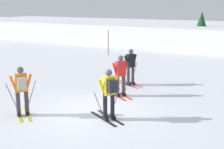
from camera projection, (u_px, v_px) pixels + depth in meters
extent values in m
plane|color=white|center=(93.00, 113.00, 10.86)|extent=(120.00, 120.00, 0.00)
cube|color=white|center=(210.00, 37.00, 26.95)|extent=(80.00, 8.03, 1.80)
cube|color=red|center=(126.00, 85.00, 14.57)|extent=(1.51, 0.70, 0.02)
cube|color=red|center=(131.00, 84.00, 14.74)|extent=(1.51, 0.70, 0.02)
cube|color=black|center=(128.00, 84.00, 14.45)|extent=(0.29, 0.21, 0.10)
cube|color=black|center=(133.00, 83.00, 14.62)|extent=(0.29, 0.21, 0.10)
cylinder|color=#38333D|center=(128.00, 74.00, 14.34)|extent=(0.14, 0.14, 0.85)
cylinder|color=#38333D|center=(133.00, 73.00, 14.51)|extent=(0.14, 0.14, 0.85)
cube|color=black|center=(131.00, 61.00, 14.28)|extent=(0.37, 0.44, 0.60)
cylinder|color=black|center=(126.00, 61.00, 14.15)|extent=(0.18, 0.27, 0.55)
cylinder|color=black|center=(134.00, 60.00, 14.45)|extent=(0.18, 0.27, 0.55)
sphere|color=#4C4C56|center=(131.00, 51.00, 14.19)|extent=(0.22, 0.22, 0.22)
cylinder|color=#38383D|center=(124.00, 75.00, 14.31)|extent=(0.16, 0.35, 1.04)
cylinder|color=#38383D|center=(134.00, 73.00, 14.70)|extent=(0.16, 0.35, 1.04)
cube|color=red|center=(116.00, 95.00, 12.88)|extent=(1.39, 0.94, 0.02)
cube|color=red|center=(122.00, 95.00, 13.01)|extent=(1.39, 0.94, 0.02)
cube|color=black|center=(118.00, 95.00, 12.74)|extent=(0.28, 0.24, 0.10)
cube|color=black|center=(123.00, 94.00, 12.87)|extent=(0.28, 0.24, 0.10)
cylinder|color=#38333D|center=(118.00, 84.00, 12.63)|extent=(0.14, 0.14, 0.85)
cylinder|color=#38333D|center=(123.00, 83.00, 12.76)|extent=(0.14, 0.14, 0.85)
cube|color=red|center=(121.00, 69.00, 12.56)|extent=(0.41, 0.45, 0.60)
cylinder|color=red|center=(115.00, 69.00, 12.46)|extent=(0.21, 0.26, 0.55)
cylinder|color=red|center=(126.00, 68.00, 12.69)|extent=(0.21, 0.26, 0.55)
sphere|color=#4C4C56|center=(121.00, 58.00, 12.46)|extent=(0.22, 0.22, 0.22)
cylinder|color=#38383D|center=(112.00, 85.00, 12.62)|extent=(0.17, 0.24, 1.04)
cylinder|color=#38383D|center=(127.00, 82.00, 12.96)|extent=(0.17, 0.24, 1.04)
cube|color=gold|center=(19.00, 114.00, 10.69)|extent=(1.31, 1.07, 0.02)
cube|color=gold|center=(27.00, 113.00, 10.80)|extent=(1.31, 1.07, 0.02)
cube|color=black|center=(19.00, 114.00, 10.54)|extent=(0.28, 0.26, 0.10)
cube|color=black|center=(27.00, 113.00, 10.65)|extent=(0.28, 0.26, 0.10)
cylinder|color=#38333D|center=(18.00, 101.00, 10.44)|extent=(0.14, 0.14, 0.85)
cylinder|color=#38333D|center=(27.00, 100.00, 10.54)|extent=(0.14, 0.14, 0.85)
cube|color=orange|center=(21.00, 83.00, 10.35)|extent=(0.42, 0.45, 0.60)
cylinder|color=orange|center=(13.00, 84.00, 10.28)|extent=(0.23, 0.26, 0.55)
cylinder|color=orange|center=(29.00, 82.00, 10.46)|extent=(0.23, 0.26, 0.55)
sphere|color=#4C4C56|center=(20.00, 70.00, 10.25)|extent=(0.22, 0.22, 0.22)
cylinder|color=#38383D|center=(13.00, 100.00, 10.46)|extent=(0.28, 0.35, 1.17)
cylinder|color=#38383D|center=(31.00, 98.00, 10.68)|extent=(0.28, 0.35, 1.17)
cube|color=#B7B2A3|center=(22.00, 83.00, 10.15)|extent=(0.32, 0.33, 0.40)
cube|color=black|center=(103.00, 119.00, 10.29)|extent=(1.44, 0.86, 0.02)
cube|color=black|center=(110.00, 117.00, 10.44)|extent=(1.44, 0.86, 0.02)
cube|color=black|center=(105.00, 118.00, 10.15)|extent=(0.29, 0.23, 0.10)
cube|color=black|center=(112.00, 117.00, 10.30)|extent=(0.29, 0.23, 0.10)
cylinder|color=black|center=(105.00, 105.00, 10.05)|extent=(0.14, 0.14, 0.85)
cylinder|color=black|center=(112.00, 103.00, 10.19)|extent=(0.14, 0.14, 0.85)
cube|color=yellow|center=(109.00, 86.00, 9.98)|extent=(0.40, 0.45, 0.60)
cylinder|color=yellow|center=(102.00, 87.00, 9.87)|extent=(0.20, 0.27, 0.55)
cylinder|color=yellow|center=(115.00, 85.00, 10.12)|extent=(0.20, 0.27, 0.55)
sphere|color=#4C4C56|center=(109.00, 73.00, 9.88)|extent=(0.22, 0.22, 0.22)
cylinder|color=#38383D|center=(100.00, 106.00, 10.06)|extent=(0.23, 0.38, 1.00)
cylinder|color=#38383D|center=(115.00, 103.00, 10.36)|extent=(0.23, 0.38, 1.00)
cube|color=#232328|center=(112.00, 86.00, 9.80)|extent=(0.29, 0.33, 0.40)
cylinder|color=#C65614|center=(108.00, 43.00, 22.76)|extent=(0.07, 0.07, 1.83)
cylinder|color=#513823|center=(200.00, 43.00, 27.04)|extent=(0.16, 0.16, 0.69)
cone|color=#14421E|center=(201.00, 25.00, 26.69)|extent=(1.52, 1.52, 2.38)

